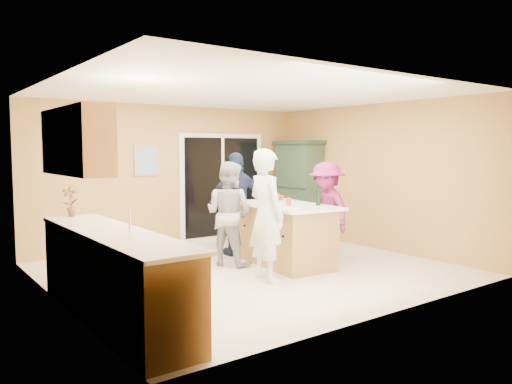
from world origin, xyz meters
TOP-DOWN VIEW (x-y plane):
  - floor at (0.00, 0.00)m, footprint 5.50×5.50m
  - ceiling at (0.00, 0.00)m, footprint 5.50×5.00m
  - wall_back at (0.00, 2.50)m, footprint 5.50×0.10m
  - wall_front at (0.00, -2.50)m, footprint 5.50×0.10m
  - wall_left at (-2.75, 0.00)m, footprint 0.10×5.00m
  - wall_right at (2.75, 0.00)m, footprint 0.10×5.00m
  - left_cabinet_run at (-2.45, -1.05)m, footprint 0.65×3.05m
  - upper_cabinets at (-2.58, -0.20)m, footprint 0.35×1.60m
  - sliding_door at (1.05, 2.46)m, footprint 1.90×0.07m
  - framed_picture at (-0.55, 2.48)m, footprint 0.46×0.04m
  - kitchen_island at (0.64, -0.02)m, footprint 1.17×1.90m
  - green_hutch at (2.49, 1.80)m, footprint 0.57×1.07m
  - woman_white at (-0.18, -0.58)m, footprint 0.46×0.68m
  - woman_grey at (-0.09, 0.49)m, footprint 0.89×0.97m
  - woman_navy at (0.43, 1.01)m, footprint 1.08×0.62m
  - woman_magenta at (1.45, -0.08)m, footprint 0.75×1.11m
  - serving_bowl at (0.93, 0.62)m, footprint 0.36×0.36m
  - tulip_vase at (-2.45, 0.52)m, footprint 0.24×0.20m
  - tumbler_near at (0.55, -0.19)m, footprint 0.10×0.10m
  - tumbler_far at (0.77, 0.37)m, footprint 0.09×0.09m
  - wine_bottle at (0.91, -0.46)m, footprint 0.07×0.07m
  - white_plate at (0.45, -0.47)m, footprint 0.25×0.25m

SIDE VIEW (x-z plane):
  - floor at x=0.00m, z-range 0.00..0.00m
  - kitchen_island at x=0.64m, z-range -0.03..0.92m
  - left_cabinet_run at x=-2.45m, z-range -0.16..1.08m
  - woman_magenta at x=1.45m, z-range 0.00..1.59m
  - woman_grey at x=-0.09m, z-range 0.00..1.60m
  - woman_navy at x=0.43m, z-range 0.00..1.74m
  - woman_white at x=-0.18m, z-range 0.00..1.80m
  - white_plate at x=0.45m, z-range 0.95..0.96m
  - green_hutch at x=2.49m, z-range -0.03..1.94m
  - serving_bowl at x=0.93m, z-range 0.95..1.02m
  - tumbler_near at x=0.55m, z-range 0.95..1.06m
  - tumbler_far at x=0.77m, z-range 0.95..1.07m
  - sliding_door at x=1.05m, z-range 0.00..2.10m
  - wine_bottle at x=0.91m, z-range 0.91..1.23m
  - tulip_vase at x=-2.45m, z-range 0.94..1.33m
  - wall_back at x=0.00m, z-range 0.00..2.60m
  - wall_front at x=0.00m, z-range 0.00..2.60m
  - wall_left at x=-2.75m, z-range 0.00..2.60m
  - wall_right at x=2.75m, z-range 0.00..2.60m
  - framed_picture at x=-0.55m, z-range 1.32..1.88m
  - upper_cabinets at x=-2.58m, z-range 1.50..2.25m
  - ceiling at x=0.00m, z-range 2.55..2.65m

